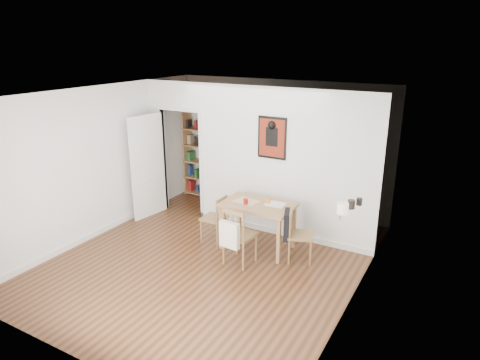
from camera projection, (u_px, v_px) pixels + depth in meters
The scene contains 15 objects.
ground at pixel (211, 259), 6.81m from camera, with size 5.20×5.20×0.00m, color brown.
room_shell at pixel (256, 161), 7.47m from camera, with size 5.20×5.20×5.20m.
dining_table at pixel (258, 209), 6.96m from camera, with size 1.16×0.74×0.79m.
chair_left at pixel (214, 219), 7.30m from camera, with size 0.42×0.42×0.83m.
chair_right at pixel (299, 235), 6.63m from camera, with size 0.59×0.54×0.85m.
chair_front at pixel (239, 235), 6.54m from camera, with size 0.51×0.56×0.94m.
bookshelf at pixel (202, 154), 9.33m from camera, with size 0.81×0.32×1.91m.
fireplace at pixel (353, 248), 5.82m from camera, with size 0.45×1.25×1.16m.
red_glass at pixel (246, 201), 6.89m from camera, with size 0.07×0.07×0.10m, color maroon.
orange_fruit at pixel (268, 201), 6.92m from camera, with size 0.08×0.08×0.08m, color orange.
placemat at pixel (246, 201), 7.02m from camera, with size 0.38×0.29×0.00m, color beige.
notebook at pixel (275, 204), 6.88m from camera, with size 0.32×0.23×0.02m, color silver.
mantel_lamp at pixel (343, 210), 5.36m from camera, with size 0.14×0.14×0.22m.
ceramic_jar_a at pixel (351, 204), 5.74m from camera, with size 0.10×0.10×0.12m, color black.
ceramic_jar_b at pixel (359, 202), 5.86m from camera, with size 0.08×0.08×0.10m, color black.
Camera 1 is at (3.37, -5.08, 3.32)m, focal length 32.00 mm.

